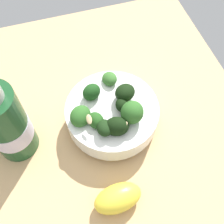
% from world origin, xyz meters
% --- Properties ---
extents(ground_plane, '(0.64, 0.64, 0.03)m').
position_xyz_m(ground_plane, '(0.00, 0.00, -0.02)').
color(ground_plane, tan).
extents(bowl_of_broccoli, '(0.18, 0.18, 0.10)m').
position_xyz_m(bowl_of_broccoli, '(-0.02, -0.04, 0.04)').
color(bowl_of_broccoli, white).
rests_on(bowl_of_broccoli, ground_plane).
extents(lemon_wedge, '(0.05, 0.09, 0.04)m').
position_xyz_m(lemon_wedge, '(-0.17, -0.00, 0.02)').
color(lemon_wedge, yellow).
rests_on(lemon_wedge, ground_plane).
extents(bottle_tall, '(0.07, 0.07, 0.18)m').
position_xyz_m(bottle_tall, '(-0.02, 0.15, 0.08)').
color(bottle_tall, '#194723').
rests_on(bottle_tall, ground_plane).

